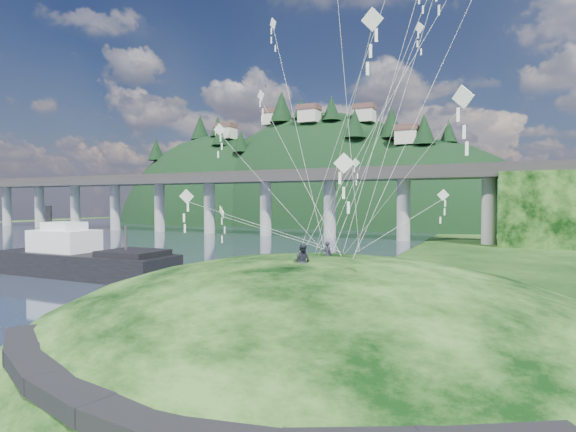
% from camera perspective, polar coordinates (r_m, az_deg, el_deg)
% --- Properties ---
extents(ground, '(320.00, 320.00, 0.00)m').
position_cam_1_polar(ground, '(27.16, -13.65, -15.20)').
color(ground, black).
rests_on(ground, ground).
extents(grass_hill, '(36.00, 32.00, 13.00)m').
position_cam_1_polar(grass_hill, '(25.49, 4.54, -19.90)').
color(grass_hill, black).
rests_on(grass_hill, ground).
extents(footpath, '(22.29, 5.84, 0.83)m').
position_cam_1_polar(footpath, '(14.91, -15.13, -21.42)').
color(footpath, black).
rests_on(footpath, ground).
extents(bridge, '(160.00, 11.00, 15.00)m').
position_cam_1_polar(bridge, '(99.87, -0.03, 2.93)').
color(bridge, '#2D2B2B').
rests_on(bridge, ground).
extents(far_ridge, '(153.00, 70.00, 94.50)m').
position_cam_1_polar(far_ridge, '(155.19, 2.52, -3.76)').
color(far_ridge, black).
rests_on(far_ridge, ground).
extents(work_barge, '(21.32, 6.18, 7.43)m').
position_cam_1_polar(work_barge, '(52.42, -24.73, -4.94)').
color(work_barge, black).
rests_on(work_barge, ground).
extents(wooden_dock, '(12.78, 6.08, 0.92)m').
position_cam_1_polar(wooden_dock, '(33.82, -11.28, -11.04)').
color(wooden_dock, '#352815').
rests_on(wooden_dock, ground).
extents(kite_flyers, '(1.03, 3.52, 1.77)m').
position_cam_1_polar(kite_flyers, '(22.90, 2.68, -3.47)').
color(kite_flyers, '#22232E').
rests_on(kite_flyers, ground).
extents(kite_swarm, '(19.31, 16.09, 21.93)m').
position_cam_1_polar(kite_swarm, '(26.67, 9.53, 21.66)').
color(kite_swarm, white).
rests_on(kite_swarm, ground).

